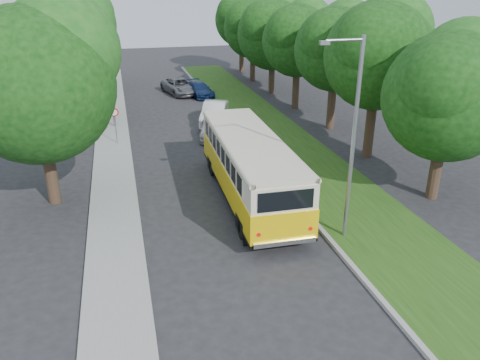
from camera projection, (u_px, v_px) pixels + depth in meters
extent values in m
plane|color=#252527|center=(228.00, 222.00, 20.42)|extent=(120.00, 120.00, 0.00)
cube|color=gray|center=(271.00, 171.00, 25.68)|extent=(0.20, 70.00, 0.15)
cube|color=#204813|center=(311.00, 168.00, 26.23)|extent=(4.50, 70.00, 0.13)
cube|color=gray|center=(114.00, 187.00, 23.75)|extent=(2.20, 70.00, 0.12)
cylinder|color=#332319|center=(436.00, 165.00, 22.11)|extent=(0.56, 0.56, 3.35)
sphere|color=#0D360C|center=(448.00, 97.00, 20.83)|extent=(5.85, 5.85, 5.85)
sphere|color=#0D360C|center=(464.00, 67.00, 21.13)|extent=(4.38, 4.38, 4.38)
sphere|color=#0D360C|center=(445.00, 85.00, 19.69)|extent=(4.09, 4.09, 4.09)
cylinder|color=#332319|center=(370.00, 122.00, 27.23)|extent=(0.56, 0.56, 4.26)
sphere|color=#0D360C|center=(378.00, 56.00, 25.75)|extent=(5.98, 5.98, 5.98)
sphere|color=#0D360C|center=(392.00, 32.00, 26.06)|extent=(4.49, 4.49, 4.49)
sphere|color=#0D360C|center=(372.00, 44.00, 24.59)|extent=(4.19, 4.19, 4.19)
cylinder|color=#332319|center=(332.00, 101.00, 32.71)|extent=(0.56, 0.56, 3.95)
sphere|color=#0D360C|center=(336.00, 49.00, 31.34)|extent=(5.61, 5.61, 5.61)
sphere|color=#0D360C|center=(347.00, 31.00, 31.62)|extent=(4.21, 4.21, 4.21)
sphere|color=#0D360C|center=(329.00, 40.00, 30.24)|extent=(3.92, 3.92, 3.92)
cylinder|color=#332319|center=(296.00, 85.00, 37.99)|extent=(0.56, 0.56, 3.86)
sphere|color=#0D360C|center=(298.00, 41.00, 36.62)|extent=(5.64, 5.64, 5.64)
sphere|color=#0D360C|center=(308.00, 25.00, 36.91)|extent=(4.23, 4.23, 4.23)
sphere|color=#0D360C|center=(291.00, 32.00, 35.52)|extent=(3.95, 3.95, 3.95)
cylinder|color=#332319|center=(272.00, 74.00, 43.36)|extent=(0.56, 0.56, 3.58)
sphere|color=#0D360C|center=(273.00, 34.00, 41.98)|extent=(6.36, 6.36, 6.36)
sphere|color=#0D360C|center=(283.00, 19.00, 42.30)|extent=(4.77, 4.77, 4.77)
sphere|color=#0D360C|center=(265.00, 26.00, 40.74)|extent=(4.45, 4.45, 4.45)
cylinder|color=#332319|center=(253.00, 63.00, 48.66)|extent=(0.56, 0.56, 3.68)
sphere|color=#0D360C|center=(253.00, 28.00, 47.30)|extent=(5.91, 5.91, 5.91)
sphere|color=#0D360C|center=(261.00, 16.00, 47.60)|extent=(4.43, 4.43, 4.43)
sphere|color=#0D360C|center=(246.00, 21.00, 46.15)|extent=(4.14, 4.14, 4.14)
cylinder|color=#332319|center=(242.00, 53.00, 54.02)|extent=(0.56, 0.56, 4.05)
sphere|color=#0D360C|center=(242.00, 20.00, 52.58)|extent=(5.97, 5.97, 5.97)
sphere|color=#0D360C|center=(249.00, 8.00, 52.89)|extent=(4.48, 4.48, 4.48)
sphere|color=#0D360C|center=(235.00, 14.00, 51.42)|extent=(4.18, 4.18, 4.18)
cylinder|color=#332319|center=(50.00, 166.00, 21.54)|extent=(0.56, 0.56, 3.68)
sphere|color=#0D360C|center=(36.00, 86.00, 20.08)|extent=(6.80, 6.80, 6.80)
sphere|color=#0D360C|center=(62.00, 50.00, 20.43)|extent=(5.10, 5.10, 5.10)
sphere|color=#0D360C|center=(2.00, 70.00, 18.76)|extent=(4.76, 4.76, 4.76)
cylinder|color=#332319|center=(71.00, 99.00, 34.01)|extent=(0.56, 0.56, 3.68)
sphere|color=#0D360C|center=(64.00, 46.00, 32.56)|extent=(6.80, 6.80, 6.80)
sphere|color=#0D360C|center=(80.00, 24.00, 32.90)|extent=(5.10, 5.10, 5.10)
sphere|color=#0D360C|center=(45.00, 35.00, 31.23)|extent=(4.76, 4.76, 4.76)
cylinder|color=#332319|center=(80.00, 71.00, 44.70)|extent=(0.56, 0.56, 3.68)
sphere|color=#0D360C|center=(75.00, 30.00, 43.25)|extent=(6.80, 6.80, 6.80)
sphere|color=#0D360C|center=(87.00, 14.00, 43.59)|extent=(5.10, 5.10, 5.10)
sphere|color=#0D360C|center=(61.00, 21.00, 41.92)|extent=(4.76, 4.76, 4.76)
cylinder|color=gray|center=(353.00, 145.00, 17.62)|extent=(0.16, 0.16, 8.00)
cylinder|color=gray|center=(345.00, 40.00, 15.95)|extent=(1.40, 0.10, 0.10)
cube|color=gray|center=(324.00, 43.00, 15.81)|extent=(0.35, 0.16, 0.14)
cylinder|color=gray|center=(110.00, 75.00, 32.15)|extent=(0.16, 0.16, 7.50)
cylinder|color=gray|center=(92.00, 20.00, 30.58)|extent=(1.40, 0.10, 0.10)
cube|color=gray|center=(81.00, 22.00, 30.43)|extent=(0.35, 0.16, 0.14)
cylinder|color=gray|center=(116.00, 126.00, 29.59)|extent=(0.06, 0.06, 2.50)
cone|color=red|center=(114.00, 112.00, 29.20)|extent=(0.56, 0.02, 0.56)
cone|color=white|center=(114.00, 112.00, 29.18)|extent=(0.40, 0.02, 0.40)
imported|color=#AAAAAE|center=(210.00, 129.00, 31.12)|extent=(2.16, 3.87, 1.24)
imported|color=silver|center=(215.00, 113.00, 34.47)|extent=(3.07, 4.93, 1.54)
imported|color=#12254F|center=(199.00, 89.00, 42.56)|extent=(2.56, 4.62, 1.27)
imported|color=#5C5E64|center=(180.00, 86.00, 43.42)|extent=(3.52, 5.56, 1.43)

